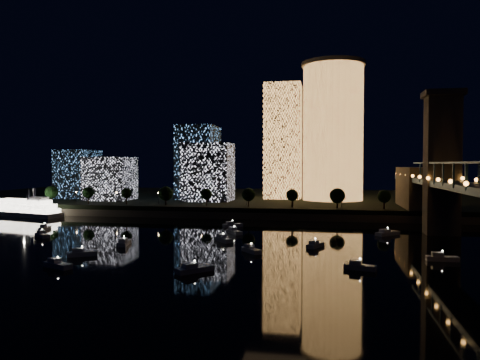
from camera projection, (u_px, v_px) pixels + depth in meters
The scene contains 10 objects.
ground at pixel (230, 255), 126.79m from camera, with size 520.00×520.00×0.00m, color black.
far_bank at pixel (285, 200), 283.77m from camera, with size 420.00×160.00×5.00m, color black.
seawall at pixel (268, 216), 207.23m from camera, with size 420.00×6.00×3.00m, color #6B5E4C.
tower_cylindrical at pixel (333, 131), 252.58m from camera, with size 34.00×34.00×74.14m.
tower_rectangular at pixel (283, 142), 265.69m from camera, with size 20.32×20.32×64.67m, color #F19F4D.
midrise_blocks at pixel (161, 170), 260.14m from camera, with size 102.00×43.58×41.08m.
riverboat at pixel (21, 208), 221.32m from camera, with size 45.87×20.11×13.58m.
motorboats at pixel (218, 243), 140.37m from camera, with size 138.12×84.05×2.78m.
esplanade_trees at pixel (207, 194), 218.34m from camera, with size 166.07×6.92×8.96m.
street_lamps at pixel (202, 196), 225.13m from camera, with size 132.70×0.70×5.65m.
Camera 1 is at (26.34, -123.25, 24.71)m, focal length 35.00 mm.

